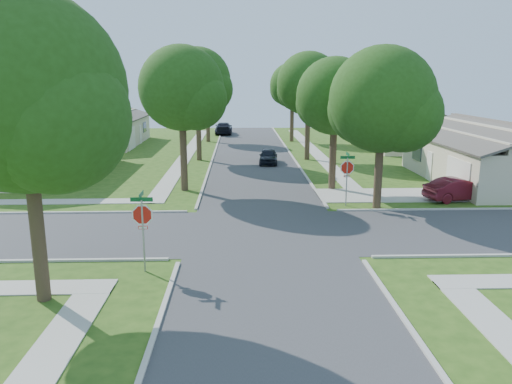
{
  "coord_description": "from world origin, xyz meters",
  "views": [
    {
      "loc": [
        -1.2,
        -22.05,
        6.91
      ],
      "look_at": [
        -0.42,
        1.28,
        1.6
      ],
      "focal_mm": 35.0,
      "sensor_mm": 36.0,
      "label": 1
    }
  ],
  "objects": [
    {
      "name": "car_driveway",
      "position": [
        11.5,
        5.72,
        0.66
      ],
      "size": [
        4.23,
        2.28,
        1.32
      ],
      "primitive_type": "imported",
      "rotation": [
        0.0,
        0.0,
        1.8
      ],
      "color": "#5A121D",
      "rests_on": "ground"
    },
    {
      "name": "tree_e_mid",
      "position": [
        4.76,
        21.01,
        6.25
      ],
      "size": [
        5.59,
        5.4,
        9.21
      ],
      "color": "#38281C",
      "rests_on": "ground"
    },
    {
      "name": "ground",
      "position": [
        0.0,
        0.0,
        0.0
      ],
      "size": [
        100.0,
        100.0,
        0.0
      ],
      "primitive_type": "plane",
      "color": "#284813",
      "rests_on": "ground"
    },
    {
      "name": "tree_e_near",
      "position": [
        4.75,
        9.01,
        5.64
      ],
      "size": [
        4.97,
        4.8,
        8.28
      ],
      "color": "#38281C",
      "rests_on": "ground"
    },
    {
      "name": "tree_w_near",
      "position": [
        -4.64,
        9.01,
        6.12
      ],
      "size": [
        5.38,
        5.2,
        8.97
      ],
      "color": "#38281C",
      "rests_on": "ground"
    },
    {
      "name": "stop_sign_ne",
      "position": [
        4.7,
        4.7,
        2.03
      ],
      "size": [
        1.05,
        0.8,
        2.98
      ],
      "color": "gray",
      "rests_on": "ground"
    },
    {
      "name": "house_nw_near",
      "position": [
        -15.99,
        15.0,
        1.52
      ],
      "size": [
        8.42,
        13.6,
        4.23
      ],
      "color": "beige",
      "rests_on": "ground"
    },
    {
      "name": "tree_w_mid",
      "position": [
        -4.64,
        21.01,
        6.49
      ],
      "size": [
        5.8,
        5.6,
        9.56
      ],
      "color": "#38281C",
      "rests_on": "ground"
    },
    {
      "name": "tree_sw_corner",
      "position": [
        -7.44,
        -6.99,
        6.26
      ],
      "size": [
        6.21,
        6.0,
        9.55
      ],
      "color": "#38281C",
      "rests_on": "ground"
    },
    {
      "name": "house_ne_far",
      "position": [
        15.99,
        29.0,
        1.52
      ],
      "size": [
        8.42,
        13.6,
        4.23
      ],
      "color": "beige",
      "rests_on": "ground"
    },
    {
      "name": "tree_e_far",
      "position": [
        4.75,
        34.01,
        5.98
      ],
      "size": [
        5.17,
        5.0,
        8.72
      ],
      "color": "#38281C",
      "rests_on": "ground"
    },
    {
      "name": "house_ne_near",
      "position": [
        15.99,
        11.0,
        1.52
      ],
      "size": [
        8.42,
        13.6,
        4.23
      ],
      "color": "beige",
      "rests_on": "ground"
    },
    {
      "name": "driveway",
      "position": [
        7.9,
        7.1,
        0.03
      ],
      "size": [
        8.8,
        3.6,
        0.05
      ],
      "primitive_type": "cube",
      "color": "#9E9B91",
      "rests_on": "ground"
    },
    {
      "name": "sidewalk_nw",
      "position": [
        -6.1,
        26.0,
        0.02
      ],
      "size": [
        1.2,
        40.0,
        0.04
      ],
      "primitive_type": "cube",
      "color": "#9E9B91",
      "rests_on": "ground"
    },
    {
      "name": "house_nw_far",
      "position": [
        -15.99,
        32.0,
        1.52
      ],
      "size": [
        8.42,
        13.6,
        4.23
      ],
      "color": "beige",
      "rests_on": "ground"
    },
    {
      "name": "road_ns",
      "position": [
        0.0,
        0.0,
        0.0
      ],
      "size": [
        7.0,
        100.0,
        0.02
      ],
      "primitive_type": "cube",
      "color": "#333335",
      "rests_on": "ground"
    },
    {
      "name": "car_curb_west",
      "position": [
        -3.2,
        41.72,
        0.76
      ],
      "size": [
        2.13,
        5.22,
        1.51
      ],
      "primitive_type": "imported",
      "rotation": [
        0.0,
        0.0,
        3.14
      ],
      "color": "black",
      "rests_on": "ground"
    },
    {
      "name": "car_curb_east",
      "position": [
        1.2,
        18.94,
        0.63
      ],
      "size": [
        1.76,
        3.79,
        1.26
      ],
      "primitive_type": "imported",
      "rotation": [
        0.0,
        0.0,
        -0.07
      ],
      "color": "black",
      "rests_on": "ground"
    },
    {
      "name": "tree_ne_corner",
      "position": [
        6.36,
        4.21,
        5.59
      ],
      "size": [
        5.8,
        5.6,
        8.66
      ],
      "color": "#38281C",
      "rests_on": "ground"
    },
    {
      "name": "tree_w_far",
      "position": [
        -4.65,
        34.01,
        5.51
      ],
      "size": [
        4.76,
        4.6,
        8.04
      ],
      "color": "#38281C",
      "rests_on": "ground"
    },
    {
      "name": "sidewalk_ne",
      "position": [
        6.1,
        26.0,
        0.02
      ],
      "size": [
        1.2,
        40.0,
        0.04
      ],
      "primitive_type": "cube",
      "color": "#9E9B91",
      "rests_on": "ground"
    },
    {
      "name": "stop_sign_sw",
      "position": [
        -4.7,
        -4.7,
        2.03
      ],
      "size": [
        1.05,
        0.8,
        2.98
      ],
      "color": "gray",
      "rests_on": "ground"
    }
  ]
}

